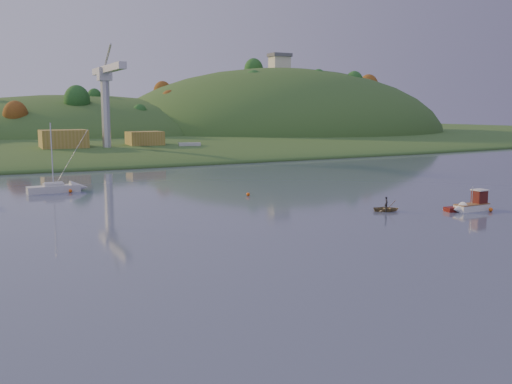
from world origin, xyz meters
name	(u,v)px	position (x,y,z in m)	size (l,w,h in m)	color
ground	(494,293)	(0.00, 0.00, 0.00)	(500.00, 500.00, 0.00)	#363B59
far_shore	(42,139)	(0.00, 230.00, 0.00)	(620.00, 220.00, 1.50)	#315321
shore_slope	(69,148)	(0.00, 165.00, 0.00)	(640.00, 150.00, 7.00)	#315321
hill_center	(75,141)	(10.00, 210.00, 0.00)	(140.00, 120.00, 36.00)	#315321
hill_right	(279,137)	(95.00, 195.00, 0.00)	(150.00, 130.00, 60.00)	#315321
hilltop_house	(280,61)	(95.00, 195.00, 33.40)	(9.00, 7.00, 6.45)	beige
hillside_trees	(59,145)	(0.00, 185.00, 0.00)	(280.00, 50.00, 32.00)	#1A491B
wharf	(117,152)	(5.00, 122.00, 1.20)	(42.00, 16.00, 2.40)	slate
shed_west	(64,140)	(-8.00, 123.00, 4.80)	(11.00, 8.00, 4.80)	olive
shed_east	(145,139)	(13.00, 124.00, 4.40)	(9.00, 7.00, 4.00)	olive
dock_crane	(106,89)	(2.00, 118.39, 17.17)	(3.20, 28.00, 20.30)	#B7B7BC
fishing_boat	(470,205)	(23.10, 23.03, 0.75)	(5.30, 1.73, 3.37)	silver
sailboat_far	(54,188)	(-19.14, 62.66, 0.68)	(7.49, 2.57, 10.26)	silver
canoe	(386,209)	(14.10, 27.58, 0.31)	(2.16, 3.02, 0.63)	olive
paddler	(386,205)	(14.10, 27.58, 0.76)	(0.55, 0.36, 1.52)	black
red_tender	(463,209)	(22.51, 23.53, 0.27)	(3.93, 1.88, 1.28)	#55100C
work_vessel	(190,151)	(23.36, 118.00, 1.23)	(14.14, 7.71, 3.45)	slate
buoy_0	(491,210)	(25.05, 21.57, 0.25)	(0.50, 0.50, 0.50)	#E1530B
buoy_1	(248,194)	(4.82, 46.22, 0.25)	(0.50, 0.50, 0.50)	#E1530B
buoy_3	(70,191)	(-16.96, 61.39, 0.25)	(0.50, 0.50, 0.50)	#E1530B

